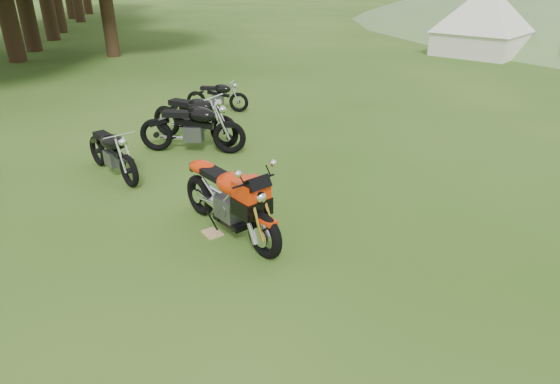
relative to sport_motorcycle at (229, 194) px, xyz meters
The scene contains 9 objects.
ground 1.40m from the sport_motorcycle, 25.70° to the right, with size 120.00×120.00×0.00m, color #264C10.
treeline 23.78m from the sport_motorcycle, 142.54° to the left, with size 28.00×32.00×14.00m, color black, non-canonical shape.
sport_motorcycle is the anchor object (origin of this frame).
plywood_board 0.67m from the sport_motorcycle, 148.92° to the right, with size 0.29×0.23×0.02m, color tan.
vintage_moto_a 4.13m from the sport_motorcycle, 133.74° to the left, with size 2.18×0.51×1.15m, color black, non-canonical shape.
vintage_moto_b 3.13m from the sport_motorcycle, 165.75° to the left, with size 1.84×0.43×0.97m, color black, non-canonical shape.
vintage_moto_c 3.48m from the sport_motorcycle, 135.68° to the left, with size 2.14×0.50×1.13m, color black, non-canonical shape.
vintage_moto_d 6.50m from the sport_motorcycle, 126.02° to the left, with size 1.62×0.37×0.85m, color black, non-canonical shape.
tent_left 18.34m from the sport_motorcycle, 86.21° to the left, with size 3.25×3.25×2.81m, color silver, non-canonical shape.
Camera 1 is at (2.19, -4.28, 3.42)m, focal length 30.00 mm.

